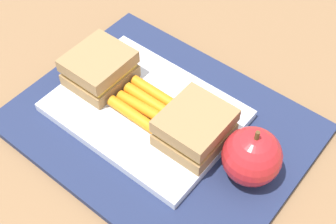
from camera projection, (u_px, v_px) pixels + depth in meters
ground_plane at (160, 128)px, 0.59m from camera, size 2.40×2.40×0.00m
lunchbag_mat at (160, 125)px, 0.59m from camera, size 0.36×0.28×0.01m
food_tray at (145, 111)px, 0.59m from camera, size 0.23×0.17×0.01m
sandwich_half_left at (99, 68)px, 0.60m from camera, size 0.07×0.08×0.04m
sandwich_half_right at (195, 128)px, 0.54m from camera, size 0.07×0.08×0.04m
carrot_sticks_bundle at (145, 104)px, 0.58m from camera, size 0.08×0.06×0.02m
apple at (252, 156)px, 0.51m from camera, size 0.07×0.07×0.08m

